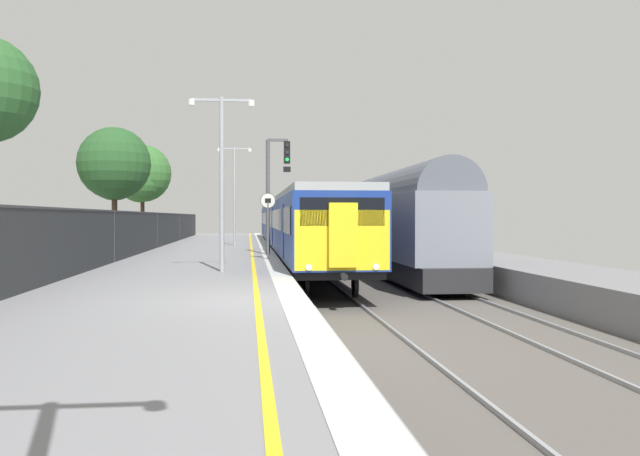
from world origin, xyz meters
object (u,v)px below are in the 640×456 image
(freight_train_adjacent_track, at_px, (341,219))
(speed_limit_sign, at_px, (268,217))
(signal_gantry, at_px, (274,182))
(platform_lamp_far, at_px, (234,188))
(background_tree_centre, at_px, (114,167))
(platform_lamp_mid, at_px, (222,168))
(commuter_train_at_platform, at_px, (292,224))
(background_tree_left, at_px, (142,176))

(freight_train_adjacent_track, bearing_deg, speed_limit_sign, -105.79)
(signal_gantry, height_order, platform_lamp_far, platform_lamp_far)
(speed_limit_sign, height_order, background_tree_centre, background_tree_centre)
(signal_gantry, relative_size, speed_limit_sign, 1.97)
(signal_gantry, distance_m, speed_limit_sign, 3.74)
(platform_lamp_mid, bearing_deg, signal_gantry, 77.95)
(commuter_train_at_platform, distance_m, platform_lamp_far, 4.04)
(speed_limit_sign, bearing_deg, background_tree_centre, 124.94)
(platform_lamp_mid, xyz_separation_m, platform_lamp_far, (0.00, 18.67, 0.24))
(platform_lamp_mid, distance_m, background_tree_left, 29.17)
(background_tree_left, bearing_deg, platform_lamp_far, -54.73)
(speed_limit_sign, height_order, background_tree_left, background_tree_left)
(speed_limit_sign, distance_m, background_tree_left, 24.31)
(commuter_train_at_platform, bearing_deg, freight_train_adjacent_track, 62.20)
(background_tree_centre, bearing_deg, platform_lamp_mid, -69.24)
(freight_train_adjacent_track, bearing_deg, signal_gantry, -107.58)
(commuter_train_at_platform, bearing_deg, platform_lamp_mid, -100.31)
(platform_lamp_mid, height_order, background_tree_left, background_tree_left)
(platform_lamp_far, xyz_separation_m, background_tree_left, (-6.83, 9.66, 1.25))
(signal_gantry, relative_size, platform_lamp_far, 0.89)
(freight_train_adjacent_track, bearing_deg, commuter_train_at_platform, -117.80)
(platform_lamp_far, xyz_separation_m, background_tree_centre, (-6.60, -1.25, 1.08))
(commuter_train_at_platform, relative_size, signal_gantry, 8.20)
(freight_train_adjacent_track, relative_size, signal_gantry, 10.26)
(background_tree_left, distance_m, background_tree_centre, 10.91)
(signal_gantry, xyz_separation_m, background_tree_left, (-8.77, 19.23, 1.44))
(speed_limit_sign, bearing_deg, signal_gantry, 83.82)
(background_tree_centre, bearing_deg, background_tree_left, 91.20)
(commuter_train_at_platform, bearing_deg, speed_limit_sign, -98.02)
(platform_lamp_far, bearing_deg, freight_train_adjacent_track, 46.17)
(speed_limit_sign, bearing_deg, commuter_train_at_platform, 81.98)
(speed_limit_sign, bearing_deg, platform_lamp_far, 96.93)
(background_tree_left, bearing_deg, signal_gantry, -65.48)
(platform_lamp_far, distance_m, background_tree_left, 11.90)
(speed_limit_sign, xyz_separation_m, platform_lamp_far, (-1.58, 12.96, 1.73))
(freight_train_adjacent_track, distance_m, platform_lamp_far, 10.88)
(platform_lamp_mid, relative_size, platform_lamp_far, 0.92)
(platform_lamp_mid, bearing_deg, background_tree_centre, 110.76)
(background_tree_left, bearing_deg, freight_train_adjacent_track, -7.68)
(signal_gantry, height_order, platform_lamp_mid, platform_lamp_mid)
(platform_lamp_far, bearing_deg, signal_gantry, -78.53)
(platform_lamp_mid, bearing_deg, platform_lamp_far, 90.00)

